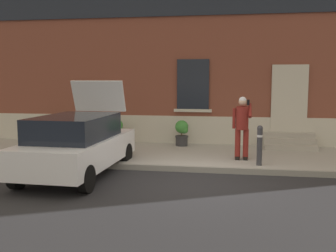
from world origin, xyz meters
name	(u,v)px	position (x,y,z in m)	size (l,w,h in m)	color
ground_plane	(191,181)	(0.00, 0.00, 0.00)	(80.00, 80.00, 0.00)	#232326
sidewalk	(201,155)	(0.00, 2.80, 0.07)	(24.00, 3.60, 0.15)	#99968E
curb_edge	(195,169)	(0.00, 0.94, 0.07)	(24.00, 0.12, 0.15)	gray
building_facade	(208,41)	(0.01, 5.29, 3.73)	(24.00, 1.52, 7.50)	brown
entrance_stoop	(289,142)	(2.74, 4.23, 0.34)	(1.64, 0.96, 0.48)	#9E998E
hatchback_car_white	(78,144)	(-2.82, 0.10, 0.80)	(1.88, 4.11, 2.34)	white
bollard_near_person	(260,144)	(1.62, 1.35, 0.71)	(0.15, 0.15, 1.04)	#333338
person_on_phone	(242,124)	(1.18, 1.96, 1.15)	(0.51, 0.47, 1.75)	maroon
planter_olive	(56,129)	(-5.33, 4.16, 0.61)	(0.44, 0.44, 0.86)	#606B38
planter_terracotta	(117,131)	(-3.05, 4.09, 0.61)	(0.44, 0.44, 0.86)	#B25B38
planter_charcoal	(182,132)	(-0.76, 4.01, 0.61)	(0.44, 0.44, 0.86)	#2D2D30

